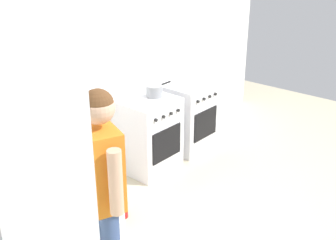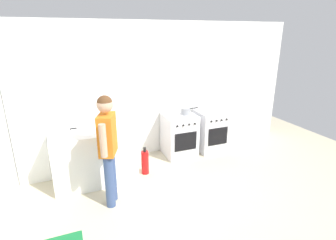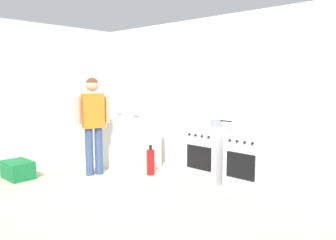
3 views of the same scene
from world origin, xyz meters
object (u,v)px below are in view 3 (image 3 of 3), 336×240
knife_chef (124,115)px  larder_cabinet (111,107)px  pot (216,123)px  fire_extinguisher (151,162)px  oven_left (210,153)px  person (93,118)px  oven_right (251,160)px  knife_paring (135,116)px  recycling_crate_lower (18,170)px

knife_chef → larder_cabinet: 0.82m
pot → fire_extinguisher: bearing=-155.2°
oven_left → person: size_ratio=0.53×
oven_right → knife_paring: bearing=-174.9°
knife_chef → larder_cabinet: (-0.76, 0.29, 0.10)m
pot → larder_cabinet: (-2.77, 0.12, 0.08)m
oven_right → person: size_ratio=0.53×
pot → recycling_crate_lower: size_ratio=0.70×
knife_chef → recycling_crate_lower: bearing=-102.3°
recycling_crate_lower → larder_cabinet: (-0.35, 2.17, 0.86)m
oven_right → larder_cabinet: size_ratio=0.42×
oven_right → knife_paring: knife_paring is taller
person → oven_left: bearing=35.1°
oven_right → knife_chef: (-2.61, -0.19, 0.48)m
oven_left → larder_cabinet: (-2.65, 0.10, 0.57)m
knife_chef → person: person is taller
oven_right → larder_cabinet: 3.42m
fire_extinguisher → recycling_crate_lower: 2.14m
oven_right → larder_cabinet: (-3.37, 0.10, 0.57)m
knife_paring → recycling_crate_lower: bearing=-111.5°
pot → larder_cabinet: bearing=177.5°
oven_right → oven_left: bearing=180.0°
person → larder_cabinet: larder_cabinet is taller
fire_extinguisher → recycling_crate_lower: size_ratio=0.96×
knife_paring → knife_chef: size_ratio=0.61×
oven_right → knife_chef: 2.66m
knife_paring → person: 0.90m
knife_paring → person: person is taller
oven_left → oven_right: size_ratio=1.00×
oven_left → recycling_crate_lower: 3.10m
oven_left → knife_paring: (-1.56, -0.20, 0.48)m
oven_left → fire_extinguisher: 1.01m
oven_left → person: (-1.57, -1.10, 0.53)m
pot → knife_paring: (-1.68, -0.18, -0.01)m
recycling_crate_lower → oven_left: bearing=41.9°
knife_paring → larder_cabinet: size_ratio=0.10×
knife_paring → pot: bearing=6.2°
oven_right → knife_paring: 2.34m
oven_left → person: 1.99m
oven_left → oven_right: same height
oven_left → oven_right: 0.72m
knife_paring → larder_cabinet: 1.13m
pot → larder_cabinet: larder_cabinet is taller
pot → knife_chef: (-2.01, -0.17, -0.01)m
larder_cabinet → pot: bearing=-2.5°
oven_left → recycling_crate_lower: size_ratio=1.63×
oven_left → knife_paring: 1.65m
person → fire_extinguisher: (0.70, 0.63, -0.74)m
oven_right → knife_chef: size_ratio=2.73×
recycling_crate_lower → person: bearing=52.8°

